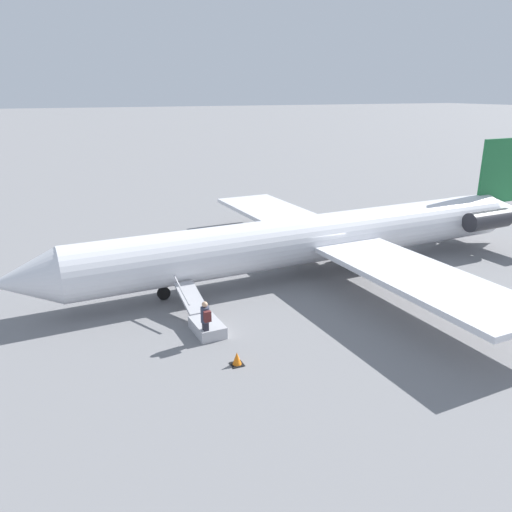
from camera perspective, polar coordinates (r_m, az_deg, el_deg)
ground_plane at (r=28.18m, az=6.51°, el=-1.91°), size 600.00×600.00×0.00m
airplane_main at (r=28.06m, az=8.34°, el=2.30°), size 32.67×24.87×6.83m
boarding_stairs at (r=21.59m, az=-6.00°, el=-7.37°), size 1.17×4.05×1.70m
passenger at (r=20.29m, az=-5.79°, el=-7.16°), size 0.36×0.54×1.74m
traffic_cone_near_stairs at (r=18.94m, az=-2.19°, el=-11.69°), size 0.47×0.47×0.52m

